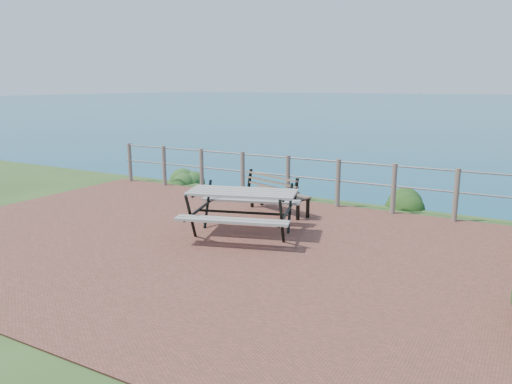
# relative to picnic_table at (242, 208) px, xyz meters

# --- Properties ---
(ground) EXTENTS (10.00, 7.00, 0.12)m
(ground) POSITION_rel_picnic_table_xyz_m (-0.45, -0.67, -0.49)
(ground) COLOR brown
(ground) RESTS_ON ground
(safety_railing) EXTENTS (9.40, 0.10, 1.00)m
(safety_railing) POSITION_rel_picnic_table_xyz_m (-0.45, 2.68, 0.09)
(safety_railing) COLOR #6B5B4C
(safety_railing) RESTS_ON ground
(picnic_table) EXTENTS (1.94, 1.50, 0.76)m
(picnic_table) POSITION_rel_picnic_table_xyz_m (0.00, 0.00, 0.00)
(picnic_table) COLOR gray
(picnic_table) RESTS_ON ground
(park_bench) EXTENTS (1.47, 0.83, 0.81)m
(park_bench) POSITION_rel_picnic_table_xyz_m (-0.15, 1.67, 0.05)
(park_bench) COLOR brown
(park_bench) RESTS_ON ground
(shrub_lip_west) EXTENTS (0.72, 0.72, 0.44)m
(shrub_lip_west) POSITION_rel_picnic_table_xyz_m (-3.86, 3.43, -0.49)
(shrub_lip_west) COLOR #285720
(shrub_lip_west) RESTS_ON ground
(shrub_lip_east) EXTENTS (0.78, 0.78, 0.52)m
(shrub_lip_east) POSITION_rel_picnic_table_xyz_m (1.97, 3.45, -0.49)
(shrub_lip_east) COLOR #174214
(shrub_lip_east) RESTS_ON ground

